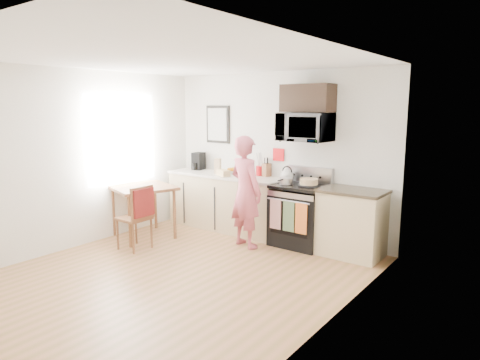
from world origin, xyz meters
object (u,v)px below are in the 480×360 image
Objects in this scene: person at (246,192)px; cake at (309,182)px; range at (300,217)px; microwave at (305,127)px; chair at (140,209)px; dining_table at (143,192)px.

cake is at bearing -131.41° from person.
microwave is (-0.00, 0.10, 1.32)m from range.
range is at bearing -124.76° from person.
cake is (0.14, -0.12, -0.78)m from microwave.
microwave reaches higher than range.
person is 1.54m from chair.
microwave is 0.79× the size of dining_table.
person reaches higher than dining_table.
microwave is 2.40× the size of cake.
microwave is at bearing 44.06° from chair.
cake is at bearing 39.64° from chair.
microwave is 2.67m from chair.
range reaches higher than dining_table.
range is 0.90m from person.
range is 2.48m from dining_table.
range is 1.53× the size of microwave.
microwave is at bearing 29.80° from dining_table.
person is (-0.62, -0.63, -0.93)m from microwave.
chair is at bearing -136.81° from range.
range is at bearing 172.82° from cake.
chair is at bearing -44.39° from dining_table.
person reaches higher than chair.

